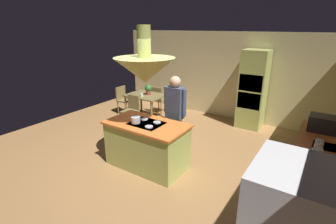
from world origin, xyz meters
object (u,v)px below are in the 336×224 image
at_px(dining_table, 146,98).
at_px(person_at_island, 175,111).
at_px(canister_tea, 319,145).
at_px(cup_on_table, 142,95).
at_px(potted_plant_on_table, 148,89).
at_px(chair_facing_island, 132,109).
at_px(canister_flour, 317,154).
at_px(cooking_pot_on_cooktop, 136,120).
at_px(chair_at_corner, 123,98).
at_px(oven_tower, 253,90).
at_px(microwave_on_counter, 323,124).
at_px(canister_sugar, 318,149).
at_px(kitchen_island, 147,145).
at_px(chair_by_back_wall, 158,98).

height_order(dining_table, person_at_island, person_at_island).
bearing_deg(canister_tea, cup_on_table, 164.29).
bearing_deg(potted_plant_on_table, canister_tea, -18.88).
height_order(chair_facing_island, canister_tea, canister_tea).
xyz_separation_m(chair_facing_island, canister_flour, (4.54, -1.20, 0.50)).
xyz_separation_m(chair_facing_island, canister_tea, (4.54, -0.84, 0.50)).
bearing_deg(cooking_pot_on_cooktop, canister_tea, 14.02).
relative_size(chair_at_corner, cup_on_table, 9.67).
bearing_deg(chair_at_corner, canister_flour, -108.62).
xyz_separation_m(dining_table, cooking_pot_on_cooktop, (1.54, -2.23, 0.35)).
height_order(oven_tower, microwave_on_counter, oven_tower).
xyz_separation_m(person_at_island, chair_facing_island, (-1.90, 0.75, -0.51)).
bearing_deg(canister_sugar, chair_at_corner, 163.09).
bearing_deg(cup_on_table, canister_tea, -15.71).
xyz_separation_m(kitchen_island, cooking_pot_on_cooktop, (-0.16, -0.13, 0.54)).
bearing_deg(canister_sugar, chair_by_back_wall, 153.09).
relative_size(chair_at_corner, canister_tea, 5.64).
relative_size(dining_table, chair_at_corner, 1.25).
distance_m(kitchen_island, cup_on_table, 2.55).
relative_size(person_at_island, chair_by_back_wall, 2.01).
relative_size(dining_table, potted_plant_on_table, 3.63).
bearing_deg(dining_table, canister_flour, -22.07).
xyz_separation_m(chair_at_corner, canister_sugar, (5.46, -1.66, 0.51)).
relative_size(dining_table, chair_by_back_wall, 1.25).
relative_size(cup_on_table, cooking_pot_on_cooktop, 0.50).
bearing_deg(chair_at_corner, chair_facing_island, -124.87).
bearing_deg(person_at_island, potted_plant_on_table, 141.91).
bearing_deg(canister_sugar, canister_tea, 90.00).
bearing_deg(chair_by_back_wall, chair_facing_island, 90.00).
height_order(cup_on_table, microwave_on_counter, microwave_on_counter).
bearing_deg(person_at_island, dining_table, 143.85).
bearing_deg(oven_tower, chair_by_back_wall, -169.88).
distance_m(person_at_island, cooking_pot_on_cooktop, 0.92).
distance_m(cup_on_table, canister_tea, 4.69).
bearing_deg(canister_sugar, kitchen_island, -171.21).
height_order(chair_facing_island, chair_by_back_wall, same).
distance_m(oven_tower, chair_by_back_wall, 2.90).
distance_m(kitchen_island, potted_plant_on_table, 2.74).
distance_m(oven_tower, potted_plant_on_table, 2.95).
distance_m(oven_tower, canister_flour, 3.45).
distance_m(cup_on_table, canister_sugar, 4.75).
height_order(oven_tower, chair_at_corner, oven_tower).
xyz_separation_m(kitchen_island, potted_plant_on_table, (-1.63, 2.15, 0.46)).
bearing_deg(cup_on_table, chair_at_corner, 167.45).
bearing_deg(person_at_island, oven_tower, 70.46).
bearing_deg(kitchen_island, canister_tea, 12.30).
distance_m(potted_plant_on_table, canister_flour, 4.86).
bearing_deg(person_at_island, canister_sugar, -5.89).
bearing_deg(oven_tower, kitchen_island, -108.74).
xyz_separation_m(canister_flour, cooking_pot_on_cooktop, (-3.00, -0.39, -0.00)).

